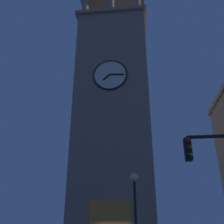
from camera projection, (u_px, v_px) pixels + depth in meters
clocktower at (114, 120)px, 27.07m from camera, size 7.69×8.12×29.65m
street_lamp at (135, 200)px, 13.62m from camera, size 0.44×0.44×4.66m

